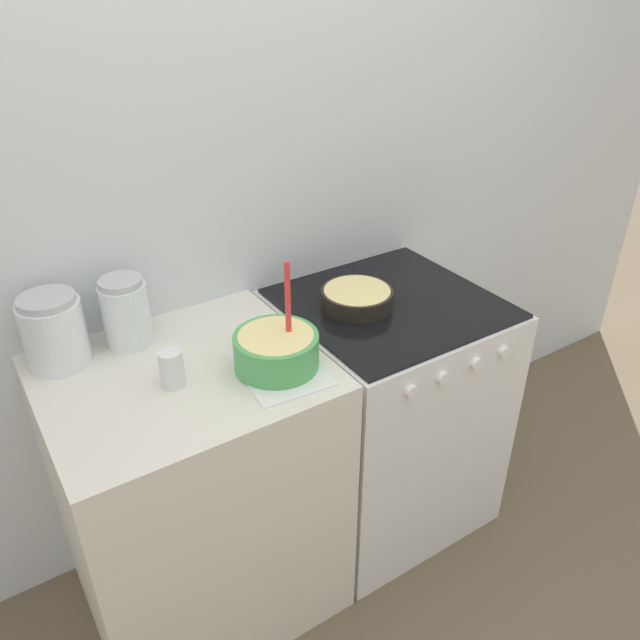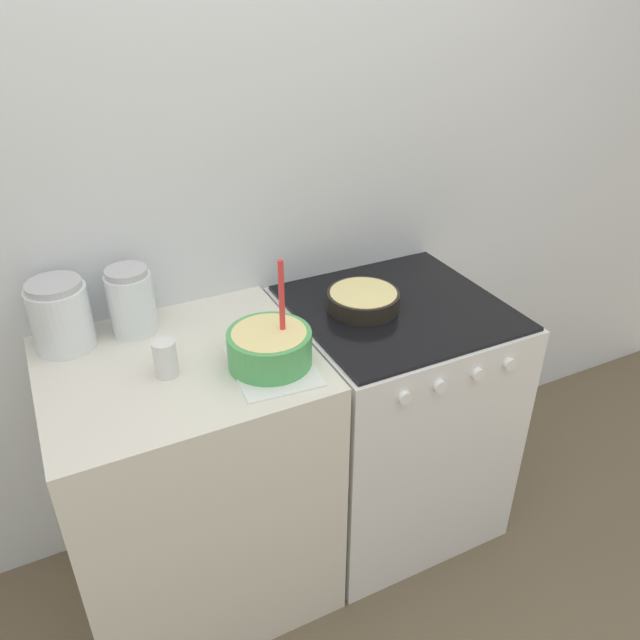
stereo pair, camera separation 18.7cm
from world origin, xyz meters
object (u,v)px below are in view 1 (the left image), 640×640
(baking_pan, at_px, (357,298))
(storage_jar_left, at_px, (55,335))
(tin_can, at_px, (172,368))
(mixing_bowl, at_px, (276,349))
(stove, at_px, (384,410))
(storage_jar_middle, at_px, (126,316))

(baking_pan, relative_size, storage_jar_left, 1.12)
(storage_jar_left, bearing_deg, tin_can, -50.25)
(mixing_bowl, height_order, baking_pan, mixing_bowl)
(tin_can, bearing_deg, stove, 3.41)
(stove, bearing_deg, mixing_bowl, -165.89)
(mixing_bowl, height_order, storage_jar_left, mixing_bowl)
(tin_can, bearing_deg, storage_jar_left, 129.75)
(baking_pan, relative_size, storage_jar_middle, 1.14)
(stove, height_order, storage_jar_left, storage_jar_left)
(stove, bearing_deg, storage_jar_left, 167.27)
(tin_can, bearing_deg, mixing_bowl, -16.49)
(baking_pan, xyz_separation_m, storage_jar_left, (-0.89, 0.19, 0.06))
(mixing_bowl, relative_size, baking_pan, 1.33)
(storage_jar_middle, xyz_separation_m, tin_can, (0.03, -0.27, -0.04))
(storage_jar_middle, bearing_deg, baking_pan, -15.37)
(storage_jar_middle, bearing_deg, tin_can, -84.18)
(storage_jar_left, relative_size, tin_can, 2.00)
(stove, relative_size, tin_can, 8.75)
(baking_pan, height_order, storage_jar_left, storage_jar_left)
(storage_jar_left, distance_m, storage_jar_middle, 0.20)
(baking_pan, height_order, storage_jar_middle, storage_jar_middle)
(stove, distance_m, baking_pan, 0.51)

